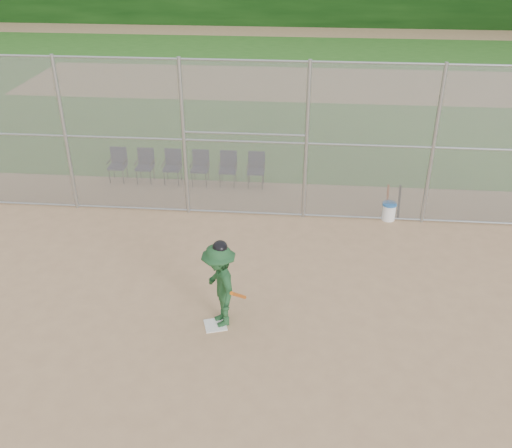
# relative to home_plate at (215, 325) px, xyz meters

# --- Properties ---
(ground) EXTENTS (100.00, 100.00, 0.00)m
(ground) POSITION_rel_home_plate_xyz_m (0.59, -0.43, -0.01)
(ground) COLOR tan
(ground) RESTS_ON ground
(grass_strip) EXTENTS (100.00, 100.00, 0.00)m
(grass_strip) POSITION_rel_home_plate_xyz_m (0.59, 17.57, -0.00)
(grass_strip) COLOR #2B641E
(grass_strip) RESTS_ON ground
(dirt_patch_far) EXTENTS (24.00, 24.00, 0.00)m
(dirt_patch_far) POSITION_rel_home_plate_xyz_m (0.59, 17.57, -0.00)
(dirt_patch_far) COLOR tan
(dirt_patch_far) RESTS_ON ground
(backstop_fence) EXTENTS (16.09, 0.09, 4.00)m
(backstop_fence) POSITION_rel_home_plate_xyz_m (0.59, 4.57, 2.06)
(backstop_fence) COLOR gray
(backstop_fence) RESTS_ON ground
(home_plate) EXTENTS (0.51, 0.51, 0.02)m
(home_plate) POSITION_rel_home_plate_xyz_m (0.00, 0.00, 0.00)
(home_plate) COLOR white
(home_plate) RESTS_ON ground
(batter_at_plate) EXTENTS (1.02, 1.38, 1.80)m
(batter_at_plate) POSITION_rel_home_plate_xyz_m (0.09, 0.10, 0.86)
(batter_at_plate) COLOR #1E4C27
(batter_at_plate) RESTS_ON ground
(water_cooler) EXTENTS (0.37, 0.37, 0.46)m
(water_cooler) POSITION_rel_home_plate_xyz_m (3.75, 4.61, 0.22)
(water_cooler) COLOR white
(water_cooler) RESTS_ON ground
(spare_bats) EXTENTS (0.36, 0.29, 0.84)m
(spare_bats) POSITION_rel_home_plate_xyz_m (3.87, 4.82, 0.41)
(spare_bats) COLOR #D84C14
(spare_bats) RESTS_ON ground
(chair_0) EXTENTS (0.54, 0.52, 0.96)m
(chair_0) POSITION_rel_home_plate_xyz_m (-3.81, 6.33, 0.47)
(chair_0) COLOR #0E1634
(chair_0) RESTS_ON ground
(chair_1) EXTENTS (0.54, 0.52, 0.96)m
(chair_1) POSITION_rel_home_plate_xyz_m (-3.00, 6.33, 0.47)
(chair_1) COLOR #0E1634
(chair_1) RESTS_ON ground
(chair_2) EXTENTS (0.54, 0.52, 0.96)m
(chair_2) POSITION_rel_home_plate_xyz_m (-2.20, 6.33, 0.47)
(chair_2) COLOR #0E1634
(chair_2) RESTS_ON ground
(chair_3) EXTENTS (0.54, 0.52, 0.96)m
(chair_3) POSITION_rel_home_plate_xyz_m (-1.40, 6.33, 0.47)
(chair_3) COLOR #0E1634
(chair_3) RESTS_ON ground
(chair_4) EXTENTS (0.54, 0.52, 0.96)m
(chair_4) POSITION_rel_home_plate_xyz_m (-0.60, 6.33, 0.47)
(chair_4) COLOR #0E1634
(chair_4) RESTS_ON ground
(chair_5) EXTENTS (0.54, 0.52, 0.96)m
(chair_5) POSITION_rel_home_plate_xyz_m (0.21, 6.33, 0.47)
(chair_5) COLOR #0E1634
(chair_5) RESTS_ON ground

